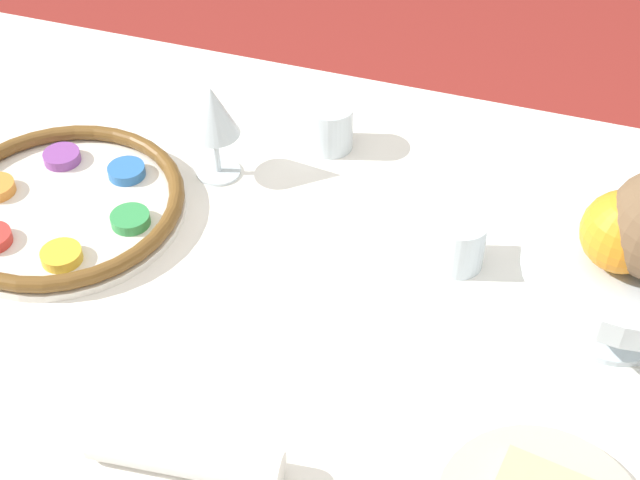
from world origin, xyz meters
name	(u,v)px	position (x,y,z in m)	size (l,w,h in m)	color
dining_table	(298,453)	(0.00, 0.00, 0.35)	(1.49, 0.89, 0.70)	white
seder_plate	(62,204)	(-0.32, 0.03, 0.72)	(0.31, 0.31, 0.03)	silver
wine_glass	(213,114)	(-0.16, 0.16, 0.80)	(0.07, 0.07, 0.13)	silver
fruit_stand	(628,267)	(0.36, 0.06, 0.79)	(0.22, 0.22, 0.11)	silver
orange_fruit	(623,232)	(0.34, 0.03, 0.86)	(0.08, 0.08, 0.08)	orange
napkin_roll	(185,456)	(-0.02, -0.26, 0.72)	(0.19, 0.06, 0.04)	white
cup_near	(459,243)	(0.17, 0.10, 0.74)	(0.06, 0.06, 0.07)	silver
cup_mid	(331,127)	(-0.04, 0.27, 0.74)	(0.06, 0.06, 0.07)	silver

